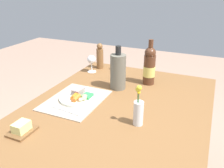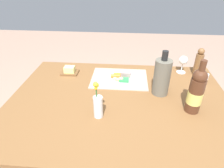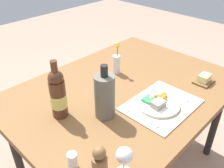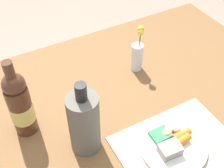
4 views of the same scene
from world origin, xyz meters
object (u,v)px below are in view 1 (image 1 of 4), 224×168
dinner_plate (79,97)px  fork (90,89)px  wine_glass (91,60)px  pepper_mill (100,57)px  dining_table (116,118)px  wine_bottle (149,66)px  butter_dish (22,129)px  cooler_bottle (118,71)px  knife (64,110)px  salt_shaker (117,65)px  flower_vase (138,111)px

dinner_plate → fork: 0.15m
wine_glass → pepper_mill: bearing=169.2°
dinner_plate → dining_table: bearing=88.8°
dining_table → wine_glass: size_ratio=10.11×
dining_table → wine_bottle: (-0.43, 0.07, 0.20)m
fork → pepper_mill: size_ratio=0.97×
wine_bottle → butter_dish: bearing=-25.4°
fork → cooler_bottle: cooler_bottle is taller
dining_table → knife: size_ratio=6.49×
dinner_plate → pepper_mill: pepper_mill is taller
dining_table → salt_shaker: (-0.60, -0.25, 0.10)m
dinner_plate → knife: (0.16, -0.00, -0.01)m
fork → wine_glass: bearing=-154.3°
flower_vase → wine_bottle: size_ratio=0.70×
wine_glass → dinner_plate: bearing=19.0°
flower_vase → wine_glass: (-0.59, -0.59, 0.02)m
dining_table → butter_dish: (0.41, -0.33, 0.09)m
butter_dish → dinner_plate: bearing=170.2°
cooler_bottle → wine_bottle: 0.24m
knife → butter_dish: bearing=-9.3°
dining_table → butter_dish: size_ratio=10.91×
pepper_mill → salt_shaker: size_ratio=2.67×
dinner_plate → flower_vase: (0.11, 0.42, 0.06)m
dining_table → flower_vase: (0.11, 0.17, 0.15)m
fork → wine_bottle: 0.45m
flower_vase → wine_glass: size_ratio=1.60×
dinner_plate → wine_glass: (-0.47, -0.16, 0.08)m
knife → wine_glass: wine_glass is taller
fork → flower_vase: bearing=58.1°
dinner_plate → pepper_mill: (-0.58, -0.14, 0.08)m
dinner_plate → butter_dish: 0.42m
fork → knife: bearing=0.7°
dining_table → cooler_bottle: (-0.27, -0.10, 0.19)m
dinner_plate → flower_vase: 0.44m
fork → dining_table: bearing=59.0°
dining_table → wine_bottle: wine_bottle is taller
dinner_plate → butter_dish: same height
dining_table → knife: (0.15, -0.26, 0.07)m
flower_vase → dining_table: bearing=-123.0°
butter_dish → wine_bottle: size_ratio=0.40×
pepper_mill → butter_dish: size_ratio=1.66×
butter_dish → wine_bottle: 0.94m
fork → pepper_mill: (-0.43, -0.13, 0.09)m
pepper_mill → wine_bottle: (0.16, 0.47, 0.03)m
dining_table → knife: knife is taller
cooler_bottle → salt_shaker: bearing=-156.0°
knife → pepper_mill: size_ratio=1.02×
knife → cooler_bottle: 0.46m
dining_table → flower_vase: bearing=57.0°
dining_table → dinner_plate: 0.27m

